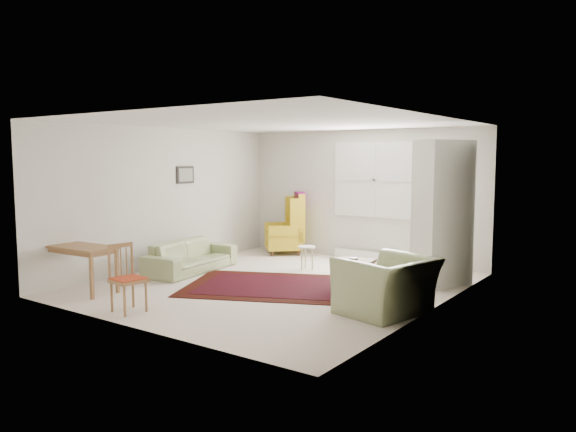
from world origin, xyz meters
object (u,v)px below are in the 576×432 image
Objects in this scene: coffee_table at (354,275)px; stool at (307,258)px; wingback_chair at (283,223)px; cabinet at (443,214)px; armchair at (387,280)px; sofa at (191,250)px; desk at (82,269)px; desk_chair at (128,278)px.

stool is at bearing 148.21° from coffee_table.
cabinet is (3.67, -0.90, 0.48)m from wingback_chair.
cabinet reaches higher than armchair.
cabinet is at bearing -76.59° from sofa.
wingback_chair is 4.42m from desk.
wingback_chair is at bearing -170.11° from cabinet.
wingback_chair is 1.72m from stool.
cabinet is (0.00, 1.95, 0.68)m from armchair.
armchair is at bearing -66.38° from cabinet.
stool is 2.57m from cabinet.
sofa is at bearing 82.93° from desk.
desk_chair is (1.19, -2.30, 0.07)m from sofa.
desk is (-0.25, -1.99, -0.03)m from sofa.
cabinet reaches higher than desk_chair.
wingback_chair is 3.81m from cabinet.
sofa is 3.95m from armchair.
armchair is at bearing 20.14° from desk.
wingback_chair is at bearing -114.24° from armchair.
coffee_table is 1.69m from cabinet.
desk_chair reaches higher than sofa.
sofa is 2.41m from wingback_chair.
sofa is 1.64× the size of armchair.
armchair is 4.65m from wingback_chair.
desk is at bearing -142.86° from coffee_table.
wingback_chair is 0.57× the size of cabinet.
desk_chair reaches higher than desk.
desk is at bearing 85.66° from desk_chair.
coffee_table is 0.25× the size of cabinet.
wingback_chair is at bearing 19.18° from desk_chair.
stool is (-1.43, 0.89, -0.02)m from coffee_table.
stool is at bearing 6.05° from wingback_chair.
sofa is 2.01m from desk.
wingback_chair reaches higher than armchair.
wingback_chair is 2.30× the size of coffee_table.
cabinet reaches higher than desk.
armchair is 4.44m from desk.
sofa is at bearing 35.25° from desk_chair.
desk is (-4.17, -1.53, -0.09)m from armchair.
armchair is 1.33m from coffee_table.
desk is (-0.50, -4.38, -0.29)m from wingback_chair.
wingback_chair reaches higher than stool.
wingback_chair reaches higher than sofa.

